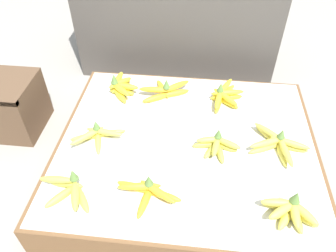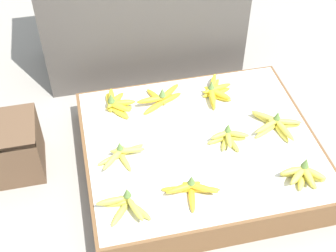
{
  "view_description": "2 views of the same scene",
  "coord_description": "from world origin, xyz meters",
  "px_view_note": "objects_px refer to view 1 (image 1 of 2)",
  "views": [
    {
      "loc": [
        0.02,
        -0.95,
        1.14
      ],
      "look_at": [
        -0.09,
        0.06,
        0.18
      ],
      "focal_mm": 35.0,
      "sensor_mm": 36.0,
      "label": 1
    },
    {
      "loc": [
        -0.47,
        -1.42,
        1.73
      ],
      "look_at": [
        -0.13,
        0.1,
        0.19
      ],
      "focal_mm": 50.0,
      "sensor_mm": 36.0,
      "label": 2
    }
  ],
  "objects_px": {
    "banana_bunch_front_right": "(290,211)",
    "banana_bunch_middle_right": "(277,143)",
    "wooden_crate": "(1,105)",
    "banana_bunch_front_midleft": "(148,191)",
    "banana_bunch_back_midright": "(224,96)",
    "banana_bunch_middle_left": "(97,135)",
    "banana_bunch_front_left": "(69,189)",
    "banana_bunch_back_midleft": "(165,90)",
    "banana_bunch_middle_midright": "(217,145)",
    "banana_bunch_back_left": "(120,87)"
  },
  "relations": [
    {
      "from": "banana_bunch_front_right",
      "to": "banana_bunch_middle_right",
      "type": "xyz_separation_m",
      "value": [
        0.0,
        0.32,
        -0.0
      ]
    },
    {
      "from": "wooden_crate",
      "to": "banana_bunch_front_right",
      "type": "height_order",
      "value": "wooden_crate"
    },
    {
      "from": "banana_bunch_front_midleft",
      "to": "banana_bunch_back_midright",
      "type": "relative_size",
      "value": 1.01
    },
    {
      "from": "banana_bunch_front_midleft",
      "to": "banana_bunch_middle_left",
      "type": "height_order",
      "value": "banana_bunch_front_midleft"
    },
    {
      "from": "banana_bunch_front_left",
      "to": "banana_bunch_back_midleft",
      "type": "xyz_separation_m",
      "value": [
        0.27,
        0.61,
        0.0
      ]
    },
    {
      "from": "banana_bunch_front_midleft",
      "to": "banana_bunch_back_midleft",
      "type": "xyz_separation_m",
      "value": [
        -0.01,
        0.58,
        0.0
      ]
    },
    {
      "from": "banana_bunch_back_midleft",
      "to": "banana_bunch_back_midright",
      "type": "relative_size",
      "value": 1.0
    },
    {
      "from": "banana_bunch_front_midleft",
      "to": "banana_bunch_middle_midright",
      "type": "relative_size",
      "value": 1.24
    },
    {
      "from": "banana_bunch_back_left",
      "to": "banana_bunch_middle_midright",
      "type": "bearing_deg",
      "value": -36.02
    },
    {
      "from": "banana_bunch_middle_left",
      "to": "banana_bunch_back_midright",
      "type": "distance_m",
      "value": 0.62
    },
    {
      "from": "banana_bunch_front_right",
      "to": "banana_bunch_back_midleft",
      "type": "xyz_separation_m",
      "value": [
        -0.49,
        0.61,
        -0.0
      ]
    },
    {
      "from": "wooden_crate",
      "to": "banana_bunch_middle_midright",
      "type": "height_order",
      "value": "wooden_crate"
    },
    {
      "from": "wooden_crate",
      "to": "banana_bunch_middle_left",
      "type": "relative_size",
      "value": 1.58
    },
    {
      "from": "banana_bunch_front_left",
      "to": "banana_bunch_front_right",
      "type": "relative_size",
      "value": 1.11
    },
    {
      "from": "wooden_crate",
      "to": "banana_bunch_back_midright",
      "type": "xyz_separation_m",
      "value": [
        1.06,
        0.12,
        0.05
      ]
    },
    {
      "from": "banana_bunch_front_left",
      "to": "banana_bunch_front_right",
      "type": "distance_m",
      "value": 0.76
    },
    {
      "from": "banana_bunch_front_right",
      "to": "banana_bunch_middle_midright",
      "type": "height_order",
      "value": "banana_bunch_front_right"
    },
    {
      "from": "banana_bunch_front_right",
      "to": "banana_bunch_middle_left",
      "type": "relative_size",
      "value": 0.85
    },
    {
      "from": "banana_bunch_front_midleft",
      "to": "banana_bunch_middle_left",
      "type": "distance_m",
      "value": 0.36
    },
    {
      "from": "banana_bunch_front_left",
      "to": "banana_bunch_back_midright",
      "type": "distance_m",
      "value": 0.82
    },
    {
      "from": "banana_bunch_front_left",
      "to": "banana_bunch_back_midleft",
      "type": "bearing_deg",
      "value": 65.82
    },
    {
      "from": "banana_bunch_front_right",
      "to": "banana_bunch_middle_midright",
      "type": "bearing_deg",
      "value": 130.9
    },
    {
      "from": "wooden_crate",
      "to": "banana_bunch_middle_left",
      "type": "height_order",
      "value": "wooden_crate"
    },
    {
      "from": "banana_bunch_middle_right",
      "to": "banana_bunch_back_midleft",
      "type": "distance_m",
      "value": 0.57
    },
    {
      "from": "wooden_crate",
      "to": "banana_bunch_front_left",
      "type": "distance_m",
      "value": 0.7
    },
    {
      "from": "banana_bunch_front_left",
      "to": "banana_bunch_middle_right",
      "type": "height_order",
      "value": "banana_bunch_front_left"
    },
    {
      "from": "wooden_crate",
      "to": "banana_bunch_middle_midright",
      "type": "bearing_deg",
      "value": -11.23
    },
    {
      "from": "wooden_crate",
      "to": "banana_bunch_middle_right",
      "type": "distance_m",
      "value": 1.28
    },
    {
      "from": "banana_bunch_front_left",
      "to": "banana_bunch_front_midleft",
      "type": "xyz_separation_m",
      "value": [
        0.28,
        0.02,
        -0.0
      ]
    },
    {
      "from": "banana_bunch_middle_midright",
      "to": "banana_bunch_back_left",
      "type": "height_order",
      "value": "banana_bunch_back_left"
    },
    {
      "from": "banana_bunch_front_right",
      "to": "banana_bunch_middle_midright",
      "type": "distance_m",
      "value": 0.37
    },
    {
      "from": "banana_bunch_front_midleft",
      "to": "banana_bunch_middle_midright",
      "type": "distance_m",
      "value": 0.35
    },
    {
      "from": "banana_bunch_back_left",
      "to": "banana_bunch_back_midright",
      "type": "bearing_deg",
      "value": -1.61
    },
    {
      "from": "banana_bunch_middle_left",
      "to": "banana_bunch_front_left",
      "type": "bearing_deg",
      "value": -95.31
    },
    {
      "from": "wooden_crate",
      "to": "banana_bunch_back_midright",
      "type": "distance_m",
      "value": 1.07
    },
    {
      "from": "banana_bunch_front_right",
      "to": "banana_bunch_middle_left",
      "type": "distance_m",
      "value": 0.79
    },
    {
      "from": "banana_bunch_middle_left",
      "to": "banana_bunch_back_midright",
      "type": "relative_size",
      "value": 0.94
    },
    {
      "from": "banana_bunch_back_left",
      "to": "banana_bunch_back_midright",
      "type": "relative_size",
      "value": 0.88
    },
    {
      "from": "banana_bunch_back_midright",
      "to": "banana_bunch_front_left",
      "type": "bearing_deg",
      "value": -132.71
    },
    {
      "from": "banana_bunch_front_right",
      "to": "banana_bunch_front_left",
      "type": "bearing_deg",
      "value": 179.57
    },
    {
      "from": "banana_bunch_back_left",
      "to": "banana_bunch_back_midleft",
      "type": "distance_m",
      "value": 0.22
    },
    {
      "from": "banana_bunch_middle_midright",
      "to": "banana_bunch_back_midleft",
      "type": "relative_size",
      "value": 0.82
    },
    {
      "from": "banana_bunch_middle_midright",
      "to": "banana_bunch_back_left",
      "type": "xyz_separation_m",
      "value": [
        -0.47,
        0.34,
        0.0
      ]
    },
    {
      "from": "banana_bunch_front_midleft",
      "to": "banana_bunch_back_midright",
      "type": "distance_m",
      "value": 0.64
    },
    {
      "from": "banana_bunch_front_midleft",
      "to": "banana_bunch_back_midright",
      "type": "xyz_separation_m",
      "value": [
        0.27,
        0.58,
        0.0
      ]
    },
    {
      "from": "banana_bunch_front_left",
      "to": "banana_bunch_middle_left",
      "type": "xyz_separation_m",
      "value": [
        0.03,
        0.28,
        -0.0
      ]
    },
    {
      "from": "wooden_crate",
      "to": "banana_bunch_middle_right",
      "type": "height_order",
      "value": "wooden_crate"
    },
    {
      "from": "banana_bunch_middle_midright",
      "to": "banana_bunch_middle_left",
      "type": "bearing_deg",
      "value": 179.22
    },
    {
      "from": "banana_bunch_middle_right",
      "to": "banana_bunch_back_midleft",
      "type": "xyz_separation_m",
      "value": [
        -0.49,
        0.3,
        0.0
      ]
    },
    {
      "from": "banana_bunch_front_left",
      "to": "banana_bunch_middle_midright",
      "type": "distance_m",
      "value": 0.59
    }
  ]
}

